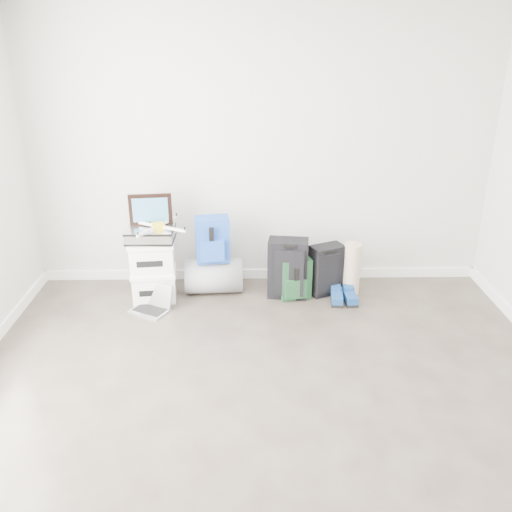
{
  "coord_description": "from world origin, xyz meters",
  "views": [
    {
      "loc": [
        -0.15,
        -2.68,
        2.42
      ],
      "look_at": [
        -0.06,
        1.9,
        0.5
      ],
      "focal_mm": 38.0,
      "sensor_mm": 36.0,
      "label": 1
    }
  ],
  "objects_px": {
    "large_suitcase": "(288,269)",
    "laptop": "(152,304)",
    "boxes_stack": "(153,270)",
    "briefcase": "(151,234)",
    "carry_on": "(326,270)",
    "duffel_bag": "(214,276)"
  },
  "relations": [
    {
      "from": "briefcase",
      "to": "boxes_stack",
      "type": "bearing_deg",
      "value": 0.79
    },
    {
      "from": "boxes_stack",
      "to": "duffel_bag",
      "type": "relative_size",
      "value": 1.07
    },
    {
      "from": "large_suitcase",
      "to": "laptop",
      "type": "xyz_separation_m",
      "value": [
        -1.28,
        -0.26,
        -0.23
      ]
    },
    {
      "from": "large_suitcase",
      "to": "carry_on",
      "type": "xyz_separation_m",
      "value": [
        0.38,
        0.05,
        -0.04
      ]
    },
    {
      "from": "carry_on",
      "to": "laptop",
      "type": "bearing_deg",
      "value": 165.77
    },
    {
      "from": "briefcase",
      "to": "carry_on",
      "type": "relative_size",
      "value": 0.86
    },
    {
      "from": "large_suitcase",
      "to": "laptop",
      "type": "relative_size",
      "value": 1.42
    },
    {
      "from": "boxes_stack",
      "to": "laptop",
      "type": "bearing_deg",
      "value": -93.46
    },
    {
      "from": "briefcase",
      "to": "large_suitcase",
      "type": "distance_m",
      "value": 1.34
    },
    {
      "from": "duffel_bag",
      "to": "large_suitcase",
      "type": "xyz_separation_m",
      "value": [
        0.72,
        -0.11,
        0.12
      ]
    },
    {
      "from": "carry_on",
      "to": "laptop",
      "type": "distance_m",
      "value": 1.7
    },
    {
      "from": "boxes_stack",
      "to": "laptop",
      "type": "relative_size",
      "value": 1.45
    },
    {
      "from": "duffel_bag",
      "to": "carry_on",
      "type": "height_order",
      "value": "carry_on"
    },
    {
      "from": "laptop",
      "to": "duffel_bag",
      "type": "bearing_deg",
      "value": 61.71
    },
    {
      "from": "large_suitcase",
      "to": "carry_on",
      "type": "relative_size",
      "value": 1.17
    },
    {
      "from": "boxes_stack",
      "to": "large_suitcase",
      "type": "xyz_separation_m",
      "value": [
        1.29,
        0.02,
        -0.01
      ]
    },
    {
      "from": "large_suitcase",
      "to": "boxes_stack",
      "type": "bearing_deg",
      "value": -171.14
    },
    {
      "from": "boxes_stack",
      "to": "carry_on",
      "type": "relative_size",
      "value": 1.2
    },
    {
      "from": "duffel_bag",
      "to": "large_suitcase",
      "type": "relative_size",
      "value": 0.96
    },
    {
      "from": "briefcase",
      "to": "duffel_bag",
      "type": "relative_size",
      "value": 0.77
    },
    {
      "from": "boxes_stack",
      "to": "briefcase",
      "type": "height_order",
      "value": "briefcase"
    },
    {
      "from": "boxes_stack",
      "to": "briefcase",
      "type": "xyz_separation_m",
      "value": [
        -0.0,
        0.0,
        0.36
      ]
    }
  ]
}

